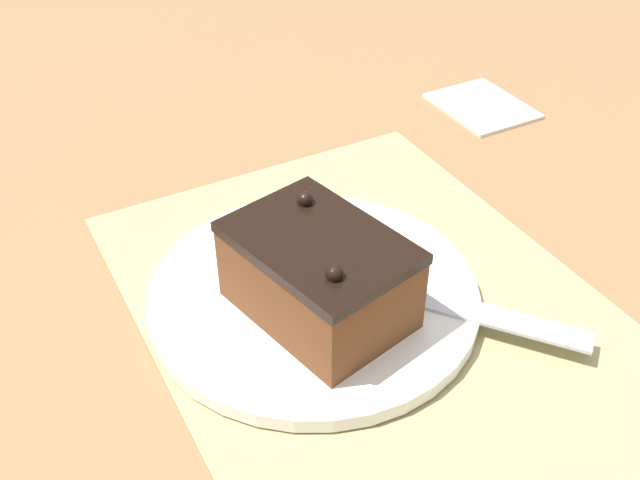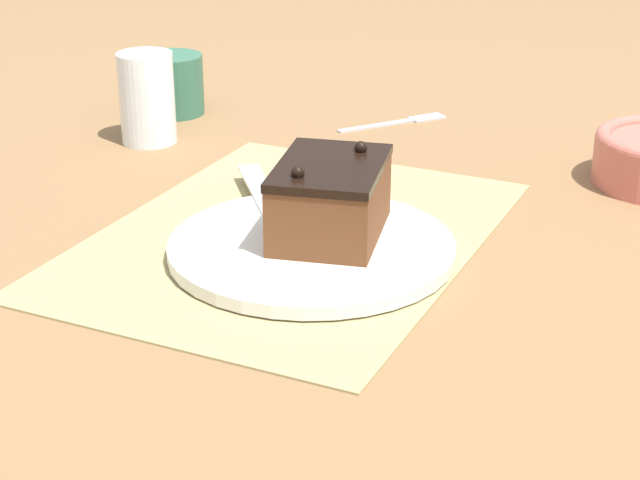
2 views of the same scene
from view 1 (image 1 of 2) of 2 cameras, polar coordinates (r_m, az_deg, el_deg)
The scene contains 6 objects.
ground_plane at distance 0.59m, azimuth 4.26°, elevation -5.52°, with size 3.00×3.00×0.00m, color olive.
placemat_woven at distance 0.59m, azimuth 4.27°, elevation -5.38°, with size 0.46×0.34×0.00m, color tan.
cake_plate at distance 0.59m, azimuth -0.50°, elevation -4.16°, with size 0.26×0.26×0.01m.
chocolate_cake at distance 0.55m, azimuth -0.09°, elevation -2.67°, with size 0.15×0.12×0.08m.
serving_knife at distance 0.59m, azimuth 4.92°, elevation -3.38°, with size 0.20×0.16×0.01m.
folded_napkin at distance 0.89m, azimuth 12.25°, elevation 10.05°, with size 0.11×0.09×0.01m, color beige.
Camera 1 is at (-0.36, 0.24, 0.41)m, focal length 42.00 mm.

